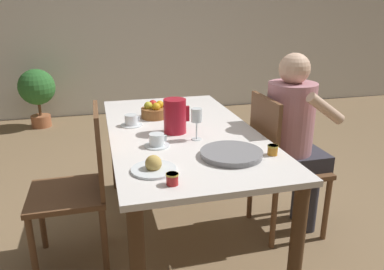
% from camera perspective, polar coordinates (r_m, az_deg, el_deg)
% --- Properties ---
extents(ground_plane, '(20.00, 20.00, 0.00)m').
position_cam_1_polar(ground_plane, '(2.63, -1.44, -14.64)').
color(ground_plane, '#7F6647').
extents(wall_back, '(10.00, 0.06, 2.60)m').
position_cam_1_polar(wall_back, '(5.35, -9.75, 17.13)').
color(wall_back, white).
rests_on(wall_back, ground_plane).
extents(dining_table, '(0.88, 1.70, 0.74)m').
position_cam_1_polar(dining_table, '(2.33, -1.57, -1.55)').
color(dining_table, silver).
rests_on(dining_table, ground_plane).
extents(chair_person_side, '(0.42, 0.42, 0.94)m').
position_cam_1_polar(chair_person_side, '(2.49, 13.20, -4.02)').
color(chair_person_side, brown).
rests_on(chair_person_side, ground_plane).
extents(chair_opposite, '(0.42, 0.42, 0.94)m').
position_cam_1_polar(chair_opposite, '(2.23, -16.75, -7.21)').
color(chair_opposite, brown).
rests_on(chair_opposite, ground_plane).
extents(person_seated, '(0.39, 0.41, 1.19)m').
position_cam_1_polar(person_seated, '(2.47, 15.31, 0.80)').
color(person_seated, '#33333D').
rests_on(person_seated, ground_plane).
extents(red_pitcher, '(0.16, 0.13, 0.20)m').
position_cam_1_polar(red_pitcher, '(2.22, -2.63, 2.93)').
color(red_pitcher, '#A31423').
rests_on(red_pitcher, dining_table).
extents(wine_glass_water, '(0.06, 0.06, 0.18)m').
position_cam_1_polar(wine_glass_water, '(2.09, 0.71, 2.78)').
color(wine_glass_water, white).
rests_on(wine_glass_water, dining_table).
extents(teacup_near_person, '(0.14, 0.14, 0.07)m').
position_cam_1_polar(teacup_near_person, '(2.03, -5.40, -0.90)').
color(teacup_near_person, silver).
rests_on(teacup_near_person, dining_table).
extents(teacup_across, '(0.14, 0.14, 0.07)m').
position_cam_1_polar(teacup_across, '(2.40, -9.23, 2.13)').
color(teacup_across, silver).
rests_on(teacup_across, dining_table).
extents(serving_tray, '(0.32, 0.32, 0.03)m').
position_cam_1_polar(serving_tray, '(1.90, 6.04, -2.85)').
color(serving_tray, gray).
rests_on(serving_tray, dining_table).
extents(bread_plate, '(0.21, 0.21, 0.08)m').
position_cam_1_polar(bread_plate, '(1.73, -5.87, -4.82)').
color(bread_plate, silver).
rests_on(bread_plate, dining_table).
extents(jam_jar_amber, '(0.05, 0.05, 0.05)m').
position_cam_1_polar(jam_jar_amber, '(1.59, -3.03, -6.62)').
color(jam_jar_amber, '#A81E1E').
rests_on(jam_jar_amber, dining_table).
extents(jam_jar_red, '(0.05, 0.05, 0.05)m').
position_cam_1_polar(jam_jar_red, '(1.95, 12.19, -2.17)').
color(jam_jar_red, '#C67A1E').
rests_on(jam_jar_red, dining_table).
extents(fruit_bowl, '(0.18, 0.18, 0.11)m').
position_cam_1_polar(fruit_bowl, '(2.55, -5.75, 3.67)').
color(fruit_bowl, brown).
rests_on(fruit_bowl, dining_table).
extents(potted_plant, '(0.44, 0.44, 0.73)m').
position_cam_1_polar(potted_plant, '(5.04, -22.53, 6.34)').
color(potted_plant, '#A8603D').
rests_on(potted_plant, ground_plane).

